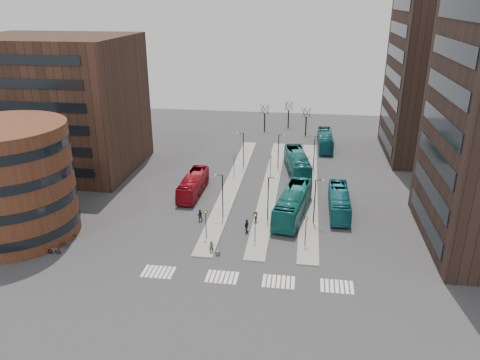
# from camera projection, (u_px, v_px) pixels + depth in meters

# --- Properties ---
(ground) EXTENTS (160.00, 160.00, 0.00)m
(ground) POSITION_uv_depth(u_px,v_px,m) (225.00, 300.00, 45.75)
(ground) COLOR #2E2E31
(ground) RESTS_ON ground
(island_left) EXTENTS (2.50, 45.00, 0.15)m
(island_left) POSITION_uv_depth(u_px,v_px,m) (233.00, 184.00, 73.88)
(island_left) COLOR gray
(island_left) RESTS_ON ground
(island_mid) EXTENTS (2.50, 45.00, 0.15)m
(island_mid) POSITION_uv_depth(u_px,v_px,m) (271.00, 186.00, 73.08)
(island_mid) COLOR gray
(island_mid) RESTS_ON ground
(island_right) EXTENTS (2.50, 45.00, 0.15)m
(island_right) POSITION_uv_depth(u_px,v_px,m) (309.00, 188.00, 72.28)
(island_right) COLOR gray
(island_right) RESTS_ON ground
(suitcase) EXTENTS (0.51, 0.46, 0.52)m
(suitcase) POSITION_uv_depth(u_px,v_px,m) (218.00, 253.00, 53.65)
(suitcase) COLOR navy
(suitcase) RESTS_ON ground
(red_bus) EXTENTS (2.66, 10.79, 3.00)m
(red_bus) POSITION_uv_depth(u_px,v_px,m) (193.00, 184.00, 69.91)
(red_bus) COLOR maroon
(red_bus) RESTS_ON ground
(teal_bus_a) EXTENTS (5.13, 13.34, 3.62)m
(teal_bus_a) POSITION_uv_depth(u_px,v_px,m) (293.00, 203.00, 62.78)
(teal_bus_a) COLOR #13635F
(teal_bus_a) RESTS_ON ground
(teal_bus_b) EXTENTS (5.09, 13.12, 3.57)m
(teal_bus_b) POSITION_uv_depth(u_px,v_px,m) (297.00, 163.00, 77.90)
(teal_bus_b) COLOR #125A5B
(teal_bus_b) RESTS_ON ground
(teal_bus_c) EXTENTS (2.58, 10.98, 3.06)m
(teal_bus_c) POSITION_uv_depth(u_px,v_px,m) (339.00, 202.00, 63.95)
(teal_bus_c) COLOR #166571
(teal_bus_c) RESTS_ON ground
(teal_bus_d) EXTENTS (2.84, 11.38, 3.16)m
(teal_bus_d) POSITION_uv_depth(u_px,v_px,m) (325.00, 140.00, 90.99)
(teal_bus_d) COLOR #135B62
(teal_bus_d) RESTS_ON ground
(traveller) EXTENTS (0.59, 0.41, 1.54)m
(traveller) POSITION_uv_depth(u_px,v_px,m) (212.00, 247.00, 53.91)
(traveller) COLOR #47482B
(traveller) RESTS_ON ground
(commuter_a) EXTENTS (0.93, 0.81, 1.64)m
(commuter_a) POSITION_uv_depth(u_px,v_px,m) (200.00, 215.00, 61.60)
(commuter_a) COLOR black
(commuter_a) RESTS_ON ground
(commuter_b) EXTENTS (0.77, 1.13, 1.78)m
(commuter_b) POSITION_uv_depth(u_px,v_px,m) (247.00, 226.00, 58.63)
(commuter_b) COLOR black
(commuter_b) RESTS_ON ground
(commuter_c) EXTENTS (0.60, 1.02, 1.56)m
(commuter_c) POSITION_uv_depth(u_px,v_px,m) (256.00, 217.00, 61.20)
(commuter_c) COLOR black
(commuter_c) RESTS_ON ground
(bicycle_near) EXTENTS (1.90, 0.89, 0.96)m
(bicycle_near) POSITION_uv_depth(u_px,v_px,m) (60.00, 244.00, 55.08)
(bicycle_near) COLOR gray
(bicycle_near) RESTS_ON ground
(bicycle_mid) EXTENTS (1.58, 0.48, 0.94)m
(bicycle_mid) POSITION_uv_depth(u_px,v_px,m) (54.00, 250.00, 53.80)
(bicycle_mid) COLOR gray
(bicycle_mid) RESTS_ON ground
(bicycle_far) EXTENTS (1.77, 0.70, 0.91)m
(bicycle_far) POSITION_uv_depth(u_px,v_px,m) (69.00, 235.00, 57.21)
(bicycle_far) COLOR gray
(bicycle_far) RESTS_ON ground
(crosswalk_stripes) EXTENTS (22.35, 2.40, 0.01)m
(crosswalk_stripes) POSITION_uv_depth(u_px,v_px,m) (248.00, 279.00, 49.20)
(crosswalk_stripes) COLOR silver
(crosswalk_stripes) RESTS_ON ground
(round_building) EXTENTS (15.16, 15.16, 14.00)m
(round_building) POSITION_uv_depth(u_px,v_px,m) (9.00, 182.00, 56.12)
(round_building) COLOR brown
(round_building) RESTS_ON ground
(office_block) EXTENTS (25.00, 20.12, 22.00)m
(office_block) POSITION_uv_depth(u_px,v_px,m) (58.00, 104.00, 77.53)
(office_block) COLOR #3F281D
(office_block) RESTS_ON ground
(tower_far) EXTENTS (20.12, 20.00, 30.00)m
(tower_far) POSITION_uv_depth(u_px,v_px,m) (452.00, 74.00, 82.02)
(tower_far) COLOR #31221B
(tower_far) RESTS_ON ground
(sign_poles) EXTENTS (12.45, 22.12, 3.65)m
(sign_poles) POSITION_uv_depth(u_px,v_px,m) (264.00, 189.00, 65.83)
(sign_poles) COLOR black
(sign_poles) RESTS_ON ground
(lamp_posts) EXTENTS (14.04, 20.24, 6.12)m
(lamp_posts) POSITION_uv_depth(u_px,v_px,m) (274.00, 170.00, 69.87)
(lamp_posts) COLOR black
(lamp_posts) RESTS_ON ground
(bare_trees) EXTENTS (10.97, 8.14, 5.90)m
(bare_trees) POSITION_uv_depth(u_px,v_px,m) (286.00, 119.00, 102.09)
(bare_trees) COLOR black
(bare_trees) RESTS_ON ground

